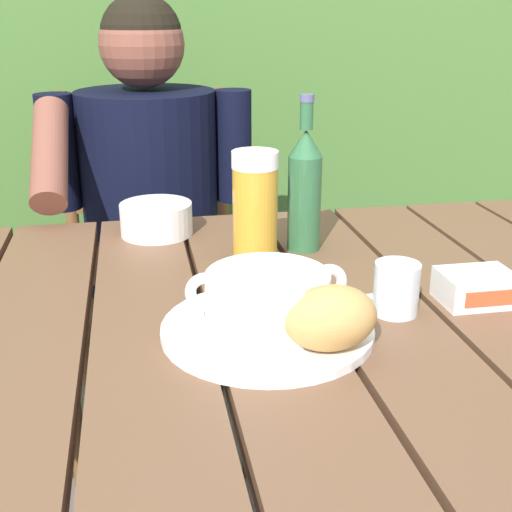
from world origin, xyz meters
name	(u,v)px	position (x,y,z in m)	size (l,w,h in m)	color
dining_table	(268,379)	(0.00, 0.00, 0.69)	(1.42, 1.00, 0.78)	brown
hedge_backdrop	(151,48)	(-0.08, 1.56, 1.04)	(4.03, 0.98, 2.16)	#477131
chair_near_diner	(154,273)	(-0.13, 0.94, 0.49)	(0.47, 0.48, 0.96)	brown
person_eating	(151,216)	(-0.13, 0.74, 0.71)	(0.48, 0.47, 1.20)	black
serving_plate	(267,329)	(-0.01, -0.03, 0.78)	(0.28, 0.28, 0.01)	white
soup_bowl	(267,298)	(-0.01, -0.03, 0.83)	(0.21, 0.16, 0.08)	white
bread_roll	(330,318)	(0.05, -0.10, 0.83)	(0.13, 0.11, 0.08)	tan
beer_glass	(255,209)	(0.02, 0.22, 0.87)	(0.07, 0.07, 0.19)	gold
beer_bottle	(305,188)	(0.12, 0.28, 0.89)	(0.06, 0.06, 0.26)	#2E623A
water_glass_small	(396,288)	(0.18, 0.00, 0.81)	(0.06, 0.06, 0.07)	silver
butter_tub	(476,287)	(0.31, 0.01, 0.80)	(0.10, 0.08, 0.04)	white
table_knife	(351,299)	(0.13, 0.04, 0.78)	(0.16, 0.03, 0.01)	silver
diner_bowl	(156,219)	(-0.13, 0.40, 0.81)	(0.13, 0.13, 0.06)	white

